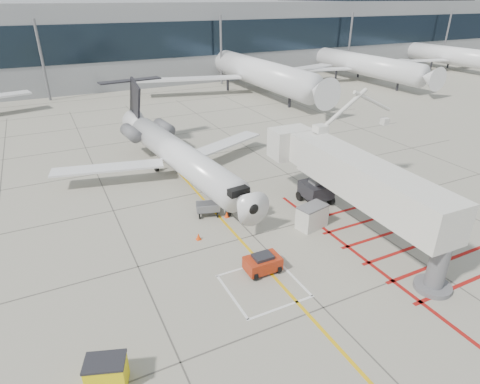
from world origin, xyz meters
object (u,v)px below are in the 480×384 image
spill_bin (107,373)px  jet_bridge (368,190)px  regional_jet (189,147)px  pushback_tug (263,263)px

spill_bin → jet_bridge: bearing=33.4°
regional_jet → pushback_tug: size_ratio=12.95×
spill_bin → regional_jet: bearing=79.5°
regional_jet → jet_bridge: 15.11m
jet_bridge → pushback_tug: jet_bridge is taller
jet_bridge → pushback_tug: 8.57m
pushback_tug → spill_bin: size_ratio=1.29×
jet_bridge → spill_bin: bearing=-164.6°
jet_bridge → spill_bin: jet_bridge is taller
jet_bridge → pushback_tug: size_ratio=8.43×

